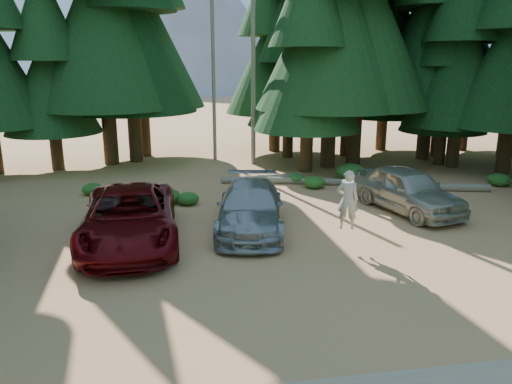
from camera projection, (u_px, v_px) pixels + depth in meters
The scene contains 19 objects.
ground at pixel (308, 270), 13.85m from camera, with size 160.00×160.00×0.00m, color tan.
forest_belt_north at pixel (238, 162), 28.13m from camera, with size 36.00×7.00×22.00m, color black, non-canonical shape.
snag_front at pixel (253, 52), 26.22m from camera, with size 0.24×0.24×12.00m, color gray.
snag_back at pixel (213, 71), 27.60m from camera, with size 0.20×0.20×10.00m, color gray.
mountain_peak at pixel (174, 19), 94.17m from camera, with size 48.00×50.00×28.00m.
red_pickup at pixel (130, 217), 15.67m from camera, with size 2.89×6.27×1.74m, color #61080C.
silver_minivan_center at pixel (250, 207), 16.98m from camera, with size 2.19×5.39×1.56m, color #A3A7AB.
silver_minivan_right at pixel (408, 190), 19.02m from camera, with size 2.00×4.97×1.69m, color #B3B09F.
frisbee_player at pixel (348, 200), 15.12m from camera, with size 0.77×0.62×1.83m.
log_left at pixel (262, 178), 23.90m from camera, with size 0.29×0.29×4.03m, color gray.
log_mid at pixel (307, 181), 23.24m from camera, with size 0.30×0.30×3.67m, color gray.
log_right at pixel (427, 187), 22.12m from camera, with size 0.35×0.35×5.45m, color gray.
shrub_far_left at pixel (92, 189), 21.47m from camera, with size 0.90×0.90×0.49m, color #215C1B.
shrub_left at pixel (188, 199), 20.02m from camera, with size 0.89×0.89×0.49m, color #215C1B.
shrub_center_left at pixel (167, 196), 20.17m from camera, with size 1.11×1.11×0.61m, color #215C1B.
shrub_center_right at pixel (296, 178), 23.47m from camera, with size 0.79×0.79×0.44m, color #215C1B.
shrub_right at pixel (314, 182), 22.56m from camera, with size 0.98×0.98×0.54m, color #215C1B.
shrub_far_right at pixel (350, 172), 24.03m from camera, with size 1.43×1.43×0.79m, color #215C1B.
shrub_edge_east at pixel (499, 180), 22.97m from camera, with size 1.04×1.04×0.57m, color #215C1B.
Camera 1 is at (-3.51, -12.39, 5.71)m, focal length 35.00 mm.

